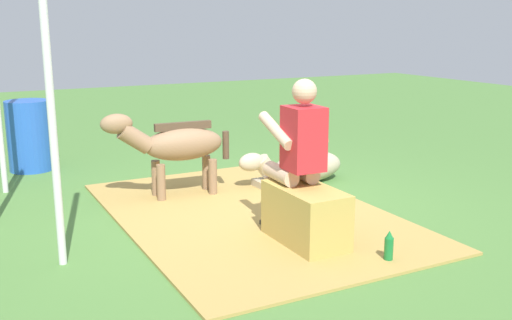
{
  "coord_description": "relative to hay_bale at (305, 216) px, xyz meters",
  "views": [
    {
      "loc": [
        -4.92,
        2.54,
        1.8
      ],
      "look_at": [
        -0.14,
        0.04,
        0.55
      ],
      "focal_mm": 41.78,
      "sensor_mm": 36.0,
      "label": 1
    }
  ],
  "objects": [
    {
      "name": "water_barrel",
      "position": [
        3.75,
        1.66,
        0.19
      ],
      "size": [
        0.53,
        0.53,
        0.87
      ],
      "primitive_type": "cylinder",
      "color": "blue",
      "rests_on": "ground"
    },
    {
      "name": "hay_bale",
      "position": [
        0.0,
        0.0,
        0.0
      ],
      "size": [
        0.78,
        0.41,
        0.49
      ],
      "primitive_type": "cube",
      "color": "tan",
      "rests_on": "ground"
    },
    {
      "name": "tent_pole_left",
      "position": [
        0.5,
        1.86,
        0.92
      ],
      "size": [
        0.06,
        0.06,
        2.33
      ],
      "primitive_type": "cylinder",
      "color": "silver",
      "rests_on": "ground"
    },
    {
      "name": "pony_standing",
      "position": [
        1.77,
        0.48,
        0.32
      ],
      "size": [
        0.37,
        1.35,
        0.93
      ],
      "color": "#8C6B4C",
      "rests_on": "ground"
    },
    {
      "name": "person_seated",
      "position": [
        0.17,
        -0.0,
        0.51
      ],
      "size": [
        0.67,
        0.43,
        1.37
      ],
      "color": "#D8AD8C",
      "rests_on": "ground"
    },
    {
      "name": "pony_lying",
      "position": [
        1.66,
        -0.98,
        -0.05
      ],
      "size": [
        0.43,
        1.34,
        0.42
      ],
      "color": "tan",
      "rests_on": "ground"
    },
    {
      "name": "soda_bottle",
      "position": [
        -0.62,
        -0.36,
        -0.12
      ],
      "size": [
        0.07,
        0.07,
        0.26
      ],
      "color": "#197233",
      "rests_on": "ground"
    },
    {
      "name": "hay_patch",
      "position": [
        0.88,
        0.07,
        -0.23
      ],
      "size": [
        3.48,
        2.37,
        0.02
      ],
      "primitive_type": "cube",
      "color": "#AD8C47",
      "rests_on": "ground"
    },
    {
      "name": "ground_plane",
      "position": [
        0.97,
        -0.02,
        -0.24
      ],
      "size": [
        24.0,
        24.0,
        0.0
      ],
      "primitive_type": "plane",
      "color": "#4C7A38"
    }
  ]
}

